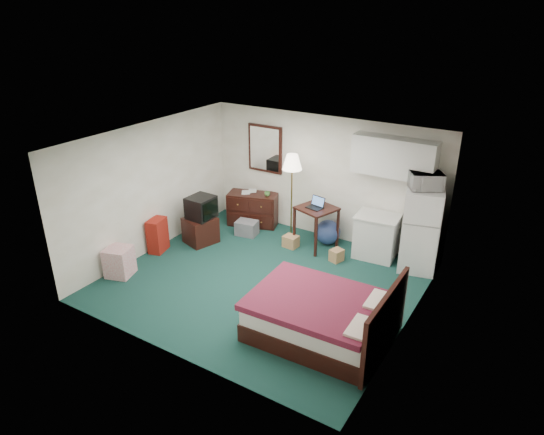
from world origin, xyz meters
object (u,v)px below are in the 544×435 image
Objects in this scene: floor_lamp at (292,198)px; bed at (318,317)px; fridge at (421,230)px; desk at (316,227)px; tv_stand at (201,230)px; kitchen_counter at (376,237)px; suitcase at (158,235)px; dresser at (253,209)px.

floor_lamp reaches higher than bed.
floor_lamp reaches higher than fridge.
tv_stand is at bearing -134.77° from desk.
kitchen_counter reaches higher than suitcase.
kitchen_counter reaches higher than tv_stand.
suitcase is (-3.83, 0.70, 0.04)m from bed.
floor_lamp is 2.66× the size of suitcase.
fridge is at bearing -18.49° from dresser.
tv_stand is at bearing 43.11° from suitcase.
desk is at bearing 20.83° from suitcase.
dresser is 2.19m from suitcase.
bed is (1.92, -2.56, -0.59)m from floor_lamp.
floor_lamp reaches higher than suitcase.
desk reaches higher than tv_stand.
floor_lamp is 1.16× the size of fridge.
desk is 0.55× the size of fridge.
bed is (-0.65, -2.68, -0.47)m from fridge.
fridge is 4.24m from tv_stand.
dresser is 1.28× the size of kitchen_counter.
dresser is 1.25× the size of desk.
fridge reaches higher than bed.
bed reaches higher than tv_stand.
kitchen_counter is at bearing 4.63° from floor_lamp.
dresser reaches higher than bed.
bed is (2.96, -2.71, -0.06)m from dresser.
kitchen_counter is 3.46m from tv_stand.
dresser is 1.83× the size of tv_stand.
tv_stand is at bearing -176.01° from fridge.
kitchen_counter is 2.71m from bed.
kitchen_counter is 0.88m from fridge.
desk is 2.01m from fridge.
fridge reaches higher than tv_stand.
desk is 2.82m from bed.
fridge is at bearing -6.80° from kitchen_counter.
fridge is (2.57, 0.11, -0.12)m from floor_lamp.
floor_lamp is at bearing 54.92° from tv_stand.
dresser is 0.59× the size of floor_lamp.
kitchen_counter is 1.23× the size of suitcase.
bed is at bearing -116.84° from fridge.
kitchen_counter is (1.16, 0.22, -0.01)m from desk.
bed is at bearing -53.16° from floor_lamp.
suitcase is at bearing 167.54° from bed.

